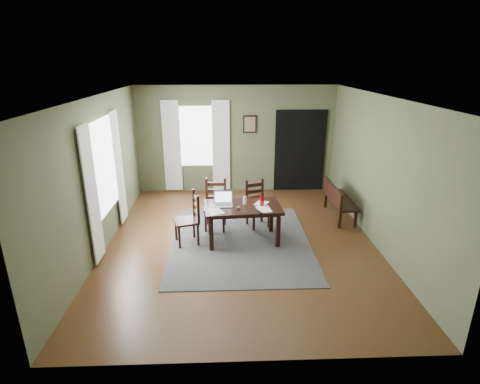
{
  "coord_description": "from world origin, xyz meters",
  "views": [
    {
      "loc": [
        -0.26,
        -6.4,
        3.29
      ],
      "look_at": [
        0.0,
        0.3,
        0.9
      ],
      "focal_mm": 28.0,
      "sensor_mm": 36.0,
      "label": 1
    }
  ],
  "objects_px": {
    "dining_table": "(243,210)",
    "water_bottle": "(262,200)",
    "laptop": "(223,201)",
    "bench": "(338,198)",
    "chair_end": "(189,219)",
    "chair_back_left": "(215,205)",
    "chair_back_right": "(257,204)"
  },
  "relations": [
    {
      "from": "bench",
      "to": "water_bottle",
      "type": "xyz_separation_m",
      "value": [
        -1.76,
        -1.08,
        0.39
      ]
    },
    {
      "from": "chair_end",
      "to": "chair_back_left",
      "type": "xyz_separation_m",
      "value": [
        0.48,
        0.66,
        0.01
      ]
    },
    {
      "from": "dining_table",
      "to": "chair_back_left",
      "type": "bearing_deg",
      "value": 126.6
    },
    {
      "from": "dining_table",
      "to": "laptop",
      "type": "bearing_deg",
      "value": 163.53
    },
    {
      "from": "chair_back_right",
      "to": "laptop",
      "type": "relative_size",
      "value": 2.64
    },
    {
      "from": "chair_back_right",
      "to": "bench",
      "type": "relative_size",
      "value": 0.72
    },
    {
      "from": "chair_end",
      "to": "laptop",
      "type": "xyz_separation_m",
      "value": [
        0.64,
        0.13,
        0.29
      ]
    },
    {
      "from": "bench",
      "to": "water_bottle",
      "type": "bearing_deg",
      "value": 121.53
    },
    {
      "from": "chair_end",
      "to": "chair_back_left",
      "type": "distance_m",
      "value": 0.81
    },
    {
      "from": "chair_end",
      "to": "bench",
      "type": "distance_m",
      "value": 3.3
    },
    {
      "from": "bench",
      "to": "water_bottle",
      "type": "height_order",
      "value": "water_bottle"
    },
    {
      "from": "chair_back_right",
      "to": "bench",
      "type": "height_order",
      "value": "chair_back_right"
    },
    {
      "from": "dining_table",
      "to": "laptop",
      "type": "xyz_separation_m",
      "value": [
        -0.36,
        0.08,
        0.15
      ]
    },
    {
      "from": "dining_table",
      "to": "chair_back_right",
      "type": "bearing_deg",
      "value": 60.62
    },
    {
      "from": "chair_end",
      "to": "bench",
      "type": "bearing_deg",
      "value": 92.45
    },
    {
      "from": "bench",
      "to": "chair_back_right",
      "type": "bearing_deg",
      "value": 101.88
    },
    {
      "from": "chair_end",
      "to": "laptop",
      "type": "relative_size",
      "value": 2.73
    },
    {
      "from": "chair_back_left",
      "to": "water_bottle",
      "type": "height_order",
      "value": "chair_back_left"
    },
    {
      "from": "chair_back_left",
      "to": "bench",
      "type": "distance_m",
      "value": 2.68
    },
    {
      "from": "dining_table",
      "to": "bench",
      "type": "relative_size",
      "value": 1.1
    },
    {
      "from": "chair_end",
      "to": "bench",
      "type": "relative_size",
      "value": 0.74
    },
    {
      "from": "water_bottle",
      "to": "chair_end",
      "type": "bearing_deg",
      "value": -178.62
    },
    {
      "from": "laptop",
      "to": "chair_end",
      "type": "bearing_deg",
      "value": -169.79
    },
    {
      "from": "chair_end",
      "to": "water_bottle",
      "type": "bearing_deg",
      "value": 74.2
    },
    {
      "from": "dining_table",
      "to": "chair_back_right",
      "type": "xyz_separation_m",
      "value": [
        0.32,
        0.69,
        -0.16
      ]
    },
    {
      "from": "chair_back_right",
      "to": "water_bottle",
      "type": "bearing_deg",
      "value": -107.34
    },
    {
      "from": "bench",
      "to": "water_bottle",
      "type": "distance_m",
      "value": 2.1
    },
    {
      "from": "dining_table",
      "to": "water_bottle",
      "type": "bearing_deg",
      "value": -6.69
    },
    {
      "from": "laptop",
      "to": "water_bottle",
      "type": "xyz_separation_m",
      "value": [
        0.72,
        -0.09,
        0.06
      ]
    },
    {
      "from": "bench",
      "to": "laptop",
      "type": "height_order",
      "value": "laptop"
    },
    {
      "from": "dining_table",
      "to": "chair_back_left",
      "type": "xyz_separation_m",
      "value": [
        -0.53,
        0.61,
        -0.13
      ]
    },
    {
      "from": "chair_back_left",
      "to": "dining_table",
      "type": "bearing_deg",
      "value": -45.04
    }
  ]
}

